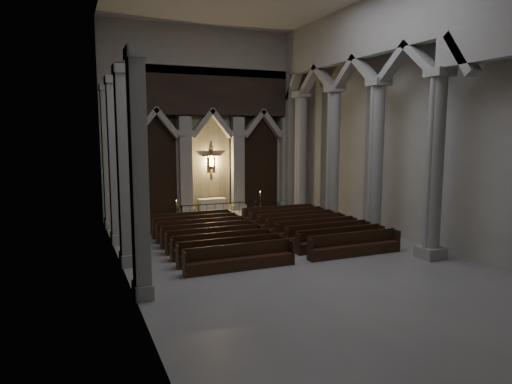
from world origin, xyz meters
TOP-DOWN VIEW (x-y plane):
  - room at (0.00, 0.00)m, footprint 24.00×24.10m
  - sanctuary_wall at (0.00, 11.54)m, footprint 14.00×0.77m
  - right_arcade at (5.50, 1.33)m, footprint 1.00×24.00m
  - left_pilasters at (-6.75, 3.50)m, footprint 0.60×13.00m
  - sanctuary_step at (0.00, 10.60)m, footprint 8.50×2.60m
  - altar at (-0.17, 11.19)m, footprint 1.80×0.72m
  - altar_rail at (-0.00, 9.30)m, footprint 5.38×0.09m
  - candle_stand_left at (-2.83, 9.77)m, footprint 0.22×0.22m
  - candle_stand_right at (2.59, 9.48)m, footprint 0.27×0.27m
  - pews at (0.00, 3.01)m, footprint 9.98×8.30m
  - worshipper at (1.60, 7.76)m, footprint 0.50×0.35m

SIDE VIEW (x-z plane):
  - sanctuary_step at x=0.00m, z-range 0.00..0.15m
  - pews at x=0.00m, z-range -0.18..0.84m
  - candle_stand_left at x=-2.83m, z-range -0.30..1.00m
  - candle_stand_right at x=2.59m, z-range -0.37..1.25m
  - altar at x=-0.17m, z-range 0.15..1.07m
  - worshipper at x=1.60m, z-range 0.00..1.28m
  - altar_rail at x=0.00m, z-range 0.17..1.23m
  - left_pilasters at x=-6.75m, z-range -0.10..7.92m
  - sanctuary_wall at x=0.00m, z-range 0.62..12.62m
  - room at x=0.00m, z-range 1.60..13.60m
  - right_arcade at x=5.50m, z-range 1.83..13.83m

